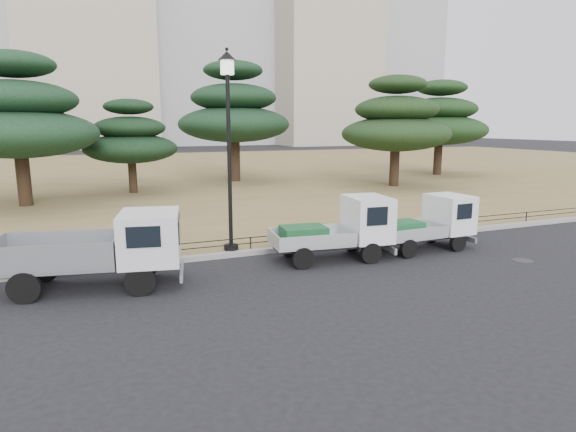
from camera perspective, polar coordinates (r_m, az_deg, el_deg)
name	(u,v)px	position (r m, az deg, el deg)	size (l,w,h in m)	color
ground	(315,274)	(13.58, 3.20, -6.87)	(220.00, 220.00, 0.00)	black
lawn	(163,172)	(42.84, -14.60, 5.01)	(120.00, 56.00, 0.15)	olive
curb	(281,249)	(15.85, -0.82, -3.96)	(120.00, 0.25, 0.16)	gray
truck_large	(102,247)	(13.03, -21.16, -3.46)	(4.66, 2.51, 1.93)	black
truck_kei_front	(340,229)	(14.88, 6.22, -1.52)	(3.78, 1.93, 1.93)	black
truck_kei_rear	(429,223)	(16.70, 16.39, -0.80)	(3.44, 1.58, 1.78)	black
street_lamp	(228,119)	(15.11, -7.09, 11.37)	(0.55, 0.55, 6.12)	black
pipe_fence	(279,238)	(15.90, -1.02, -2.58)	(38.00, 0.04, 0.40)	black
manhole	(523,261)	(16.50, 26.07, -4.76)	(0.60, 0.60, 0.01)	#2D2D30
pine_west_near	(17,118)	(26.98, -29.41, 10.07)	(7.40, 7.40, 7.40)	black
pine_center_left	(130,139)	(29.74, -18.17, 8.65)	(5.34, 5.34, 5.43)	black
pine_center_right	(234,112)	(34.61, -6.43, 12.11)	(7.83, 7.83, 8.31)	black
pine_east_near	(396,123)	(32.28, 12.70, 10.72)	(7.00, 7.00, 7.07)	black
pine_east_far	(440,121)	(40.64, 17.56, 10.73)	(7.39, 7.39, 7.42)	black
tower_east	(322,26)	(106.06, 4.05, 21.55)	(20.00, 18.00, 48.00)	#AAA08C
radio_tower	(440,11)	(126.63, 17.61, 22.11)	(1.80, 1.80, 63.00)	#D83F33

